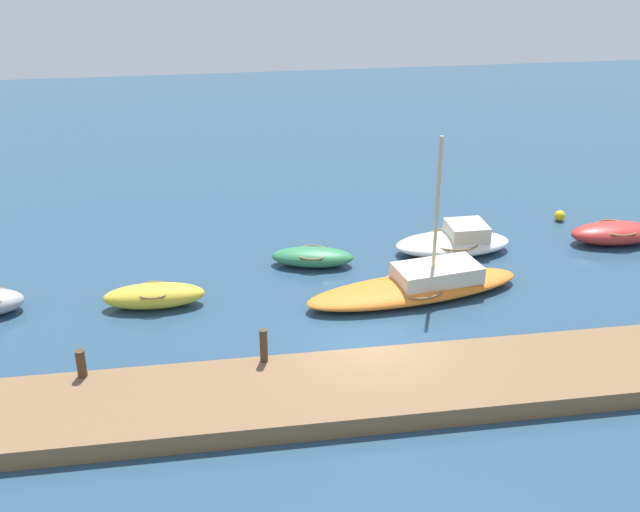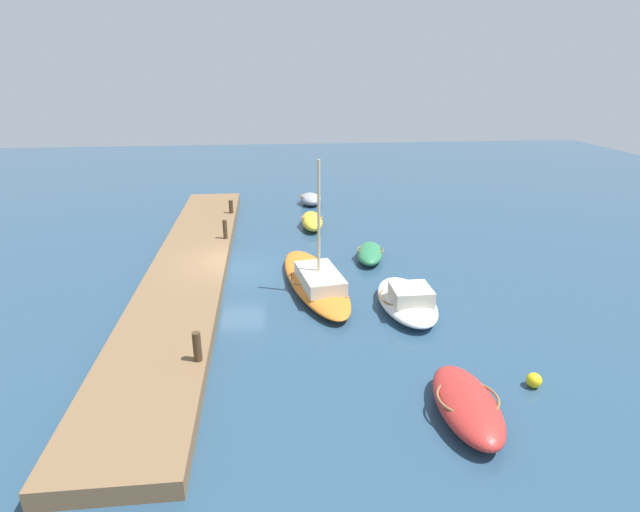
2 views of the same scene
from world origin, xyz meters
The scene contains 10 objects.
ground_plane centered at (0.00, 0.00, 0.00)m, with size 84.00×84.00×0.00m, color navy.
dock_platform centered at (0.00, -2.09, 0.27)m, with size 26.81×3.35×0.54m, color brown.
rowboat_yellow centered at (-6.43, 4.14, 0.40)m, with size 3.37×1.31×0.79m.
motorboat_white centered at (4.81, 6.84, 0.43)m, with size 4.48×2.17×1.15m.
sailboat_orange centered at (2.45, 3.50, 0.41)m, with size 7.90×3.31×5.60m.
rowboat_green centered at (-0.76, 6.50, 0.34)m, with size 3.22×1.86×0.67m.
rowboat_red centered at (11.31, 6.71, 0.42)m, with size 3.62×1.72×0.82m.
mooring_post_west centered at (-8.18, -0.66, 0.94)m, with size 0.26×0.26×0.80m, color #47331E.
mooring_post_mid_west centered at (-3.21, -0.66, 1.04)m, with size 0.22×0.22×1.00m, color #47331E.
marker_buoy centered at (10.19, 9.22, 0.23)m, with size 0.45×0.45×0.45m, color yellow.
Camera 1 is at (-4.62, -19.64, 12.50)m, focal length 44.21 mm.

